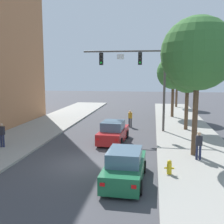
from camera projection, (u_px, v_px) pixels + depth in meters
name	position (u px, v px, depth m)	size (l,w,h in m)	color
ground_plane	(86.00, 164.00, 15.33)	(120.00, 120.00, 0.00)	#424247
sidewalk_right	(205.00, 169.00, 14.34)	(5.00, 60.00, 0.15)	#99968E
traffic_signal_mast	(141.00, 70.00, 22.92)	(7.06, 0.38, 7.50)	#514C47
car_lead_red	(113.00, 133.00, 20.14)	(2.02, 4.33, 1.60)	#B21E1E
car_following_green	(125.00, 167.00, 12.78)	(1.93, 4.29, 1.60)	#1E663D
pedestrian_sidewalk_left_walker	(2.00, 134.00, 18.18)	(0.36, 0.22, 1.64)	#232847
pedestrian_crossing_road	(130.00, 118.00, 25.61)	(0.36, 0.22, 1.64)	#333338
pedestrian_sidewalk_right_walker	(199.00, 144.00, 15.53)	(0.36, 0.22, 1.64)	#232847
fire_hydrant	(169.00, 167.00, 13.39)	(0.48, 0.24, 0.72)	gold
street_tree_nearest	(198.00, 54.00, 15.72)	(4.32, 4.32, 8.26)	brown
street_tree_second	(188.00, 75.00, 23.34)	(3.20, 3.20, 6.43)	brown
street_tree_third	(173.00, 73.00, 30.24)	(3.71, 3.71, 6.86)	brown
street_tree_farthest	(177.00, 75.00, 39.14)	(3.05, 3.05, 6.21)	brown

